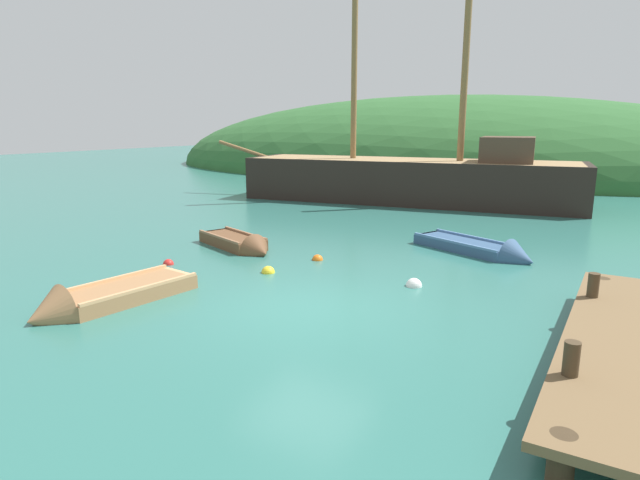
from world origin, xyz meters
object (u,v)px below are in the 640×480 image
buoy_red (168,264)px  buoy_yellow (268,273)px  rowboat_outer_left (241,245)px  buoy_white (414,286)px  sailing_ship (411,186)px  rowboat_near_dock (483,251)px  rowboat_center (101,302)px  buoy_orange (318,260)px

buoy_red → buoy_yellow: buoy_yellow is taller
rowboat_outer_left → buoy_white: 5.90m
sailing_ship → buoy_white: (4.98, -12.61, -0.76)m
rowboat_near_dock → buoy_red: rowboat_near_dock is taller
rowboat_near_dock → buoy_yellow: bearing=-108.9°
buoy_red → rowboat_outer_left: bearing=77.8°
rowboat_near_dock → rowboat_center: rowboat_center is taller
sailing_ship → buoy_orange: (1.82, -11.70, -0.76)m
buoy_red → buoy_orange: buoy_orange is taller
sailing_ship → buoy_red: sailing_ship is taller
sailing_ship → buoy_yellow: bearing=87.3°
buoy_orange → buoy_yellow: size_ratio=0.89×
rowboat_center → buoy_yellow: (1.47, 3.80, -0.10)m
sailing_ship → buoy_red: 14.24m
sailing_ship → rowboat_near_dock: sailing_ship is taller
buoy_orange → buoy_white: 3.29m
rowboat_center → buoy_orange: size_ratio=11.89×
buoy_orange → buoy_red: bearing=-142.5°
rowboat_outer_left → buoy_white: bearing=11.5°
buoy_yellow → buoy_white: bearing=12.9°
buoy_red → buoy_orange: size_ratio=0.94×
buoy_red → sailing_ship: bearing=84.4°
sailing_ship → buoy_orange: size_ratio=60.21×
rowboat_near_dock → buoy_yellow: rowboat_near_dock is taller
rowboat_center → sailing_ship: bearing=-173.0°
rowboat_center → buoy_orange: 5.84m
rowboat_outer_left → rowboat_center: size_ratio=0.89×
rowboat_outer_left → buoy_orange: (2.67, 0.04, -0.10)m
sailing_ship → buoy_yellow: sailing_ship is taller
buoy_white → buoy_red: bearing=-166.4°
sailing_ship → rowboat_near_dock: bearing=114.0°
rowboat_center → buoy_yellow: size_ratio=10.53×
buoy_red → rowboat_center: bearing=-67.0°
rowboat_outer_left → buoy_orange: bearing=20.8°
rowboat_outer_left → rowboat_center: (0.78, -5.48, -0.00)m
rowboat_center → buoy_orange: rowboat_center is taller
rowboat_center → buoy_white: size_ratio=9.58×
rowboat_center → buoy_yellow: bearing=166.1°
sailing_ship → buoy_yellow: 13.52m
rowboat_near_dock → rowboat_outer_left: (-6.43, -3.06, 0.02)m
buoy_yellow → buoy_white: size_ratio=0.91×
buoy_red → buoy_yellow: size_ratio=0.83×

